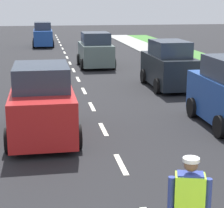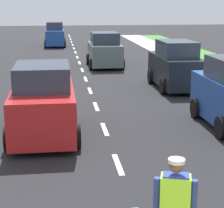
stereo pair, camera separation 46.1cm
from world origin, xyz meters
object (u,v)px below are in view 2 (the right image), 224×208
(car_oncoming_lead, at_px, (43,103))
(car_oncoming_third, at_px, (55,35))
(road_worker, at_px, (176,204))
(car_outgoing_far, at_px, (105,51))
(car_parked_far, at_px, (175,66))

(car_oncoming_lead, height_order, car_oncoming_third, car_oncoming_third)
(road_worker, xyz_separation_m, car_outgoing_far, (1.14, 20.15, 0.06))
(car_oncoming_lead, distance_m, car_oncoming_third, 26.56)
(road_worker, distance_m, car_parked_far, 13.64)
(car_outgoing_far, height_order, car_oncoming_third, car_oncoming_third)
(road_worker, relative_size, car_outgoing_far, 0.44)
(car_outgoing_far, xyz_separation_m, car_oncoming_third, (-3.10, 13.03, 0.02))
(car_outgoing_far, height_order, car_parked_far, car_parked_far)
(car_oncoming_lead, bearing_deg, car_parked_far, 47.82)
(road_worker, xyz_separation_m, car_oncoming_lead, (-2.22, 6.61, 0.08))
(car_outgoing_far, relative_size, car_parked_far, 0.93)
(road_worker, bearing_deg, car_oncoming_lead, 108.58)
(car_parked_far, height_order, car_oncoming_third, car_parked_far)
(car_outgoing_far, xyz_separation_m, car_oncoming_lead, (-3.36, -13.54, 0.02))
(car_parked_far, height_order, car_oncoming_lead, car_parked_far)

